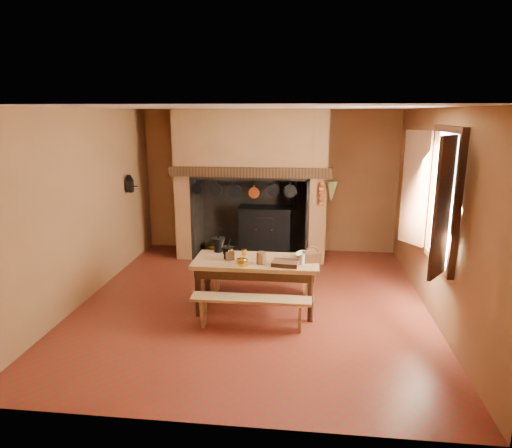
{
  "coord_description": "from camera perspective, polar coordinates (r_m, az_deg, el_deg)",
  "views": [
    {
      "loc": [
        0.74,
        -6.24,
        2.74
      ],
      "look_at": [
        0.01,
        0.3,
        1.12
      ],
      "focal_mm": 32.0,
      "sensor_mm": 36.0,
      "label": 1
    }
  ],
  "objects": [
    {
      "name": "floor",
      "position": [
        6.86,
        -0.33,
        -9.73
      ],
      "size": [
        5.5,
        5.5,
        0.0
      ],
      "primitive_type": "plane",
      "color": "maroon",
      "rests_on": "ground"
    },
    {
      "name": "ceiling",
      "position": [
        6.29,
        -0.37,
        14.37
      ],
      "size": [
        5.5,
        5.5,
        0.0
      ],
      "primitive_type": "plane",
      "rotation": [
        3.14,
        0.0,
        0.0
      ],
      "color": "silver",
      "rests_on": "back_wall"
    },
    {
      "name": "back_wall",
      "position": [
        9.12,
        1.7,
        5.36
      ],
      "size": [
        5.0,
        0.02,
        2.8
      ],
      "primitive_type": "cube",
      "color": "#93603B",
      "rests_on": "floor"
    },
    {
      "name": "wall_left",
      "position": [
        7.16,
        -20.64,
        2.14
      ],
      "size": [
        0.02,
        5.5,
        2.8
      ],
      "primitive_type": "cube",
      "color": "#93603B",
      "rests_on": "floor"
    },
    {
      "name": "wall_right",
      "position": [
        6.62,
        21.67,
        1.16
      ],
      "size": [
        0.02,
        5.5,
        2.8
      ],
      "primitive_type": "cube",
      "color": "#93603B",
      "rests_on": "floor"
    },
    {
      "name": "wall_front",
      "position": [
        3.81,
        -5.27,
        -6.8
      ],
      "size": [
        5.0,
        0.02,
        2.8
      ],
      "primitive_type": "cube",
      "color": "#93603B",
      "rests_on": "floor"
    },
    {
      "name": "chimney_breast",
      "position": [
        8.67,
        -0.52,
        7.67
      ],
      "size": [
        2.95,
        0.96,
        2.8
      ],
      "color": "#93603B",
      "rests_on": "floor"
    },
    {
      "name": "iron_range",
      "position": [
        9.01,
        1.23,
        -0.68
      ],
      "size": [
        1.12,
        0.55,
        1.6
      ],
      "color": "black",
      "rests_on": "floor"
    },
    {
      "name": "hearth_pans",
      "position": [
        9.05,
        -5.3,
        -3.25
      ],
      "size": [
        0.51,
        0.62,
        0.2
      ],
      "color": "gold",
      "rests_on": "floor"
    },
    {
      "name": "hanging_pans",
      "position": [
        8.24,
        -1.21,
        4.18
      ],
      "size": [
        1.92,
        0.29,
        0.27
      ],
      "color": "black",
      "rests_on": "chimney_breast"
    },
    {
      "name": "onion_string",
      "position": [
        8.16,
        8.16,
        3.73
      ],
      "size": [
        0.12,
        0.1,
        0.46
      ],
      "primitive_type": null,
      "color": "#994A1C",
      "rests_on": "chimney_breast"
    },
    {
      "name": "herb_bunch",
      "position": [
        8.16,
        9.44,
        4.04
      ],
      "size": [
        0.2,
        0.2,
        0.35
      ],
      "primitive_type": "cone",
      "rotation": [
        3.14,
        0.0,
        0.0
      ],
      "color": "brown",
      "rests_on": "chimney_breast"
    },
    {
      "name": "window",
      "position": [
        6.15,
        21.5,
        3.11
      ],
      "size": [
        0.39,
        1.75,
        1.76
      ],
      "color": "white",
      "rests_on": "wall_right"
    },
    {
      "name": "wall_coffee_mill",
      "position": [
        8.5,
        -15.55,
        5.04
      ],
      "size": [
        0.23,
        0.16,
        0.31
      ],
      "color": "black",
      "rests_on": "wall_left"
    },
    {
      "name": "work_table",
      "position": [
        6.38,
        0.03,
        -5.49
      ],
      "size": [
        1.73,
        0.77,
        0.75
      ],
      "color": "tan",
      "rests_on": "floor"
    },
    {
      "name": "bench_front",
      "position": [
        5.95,
        -0.62,
        -10.13
      ],
      "size": [
        1.54,
        0.27,
        0.43
      ],
      "color": "tan",
      "rests_on": "floor"
    },
    {
      "name": "bench_back",
      "position": [
        7.06,
        0.6,
        -5.91
      ],
      "size": [
        1.69,
        0.3,
        0.47
      ],
      "color": "tan",
      "rests_on": "floor"
    },
    {
      "name": "mortar_large",
      "position": [
        6.68,
        -4.74,
        -2.51
      ],
      "size": [
        0.21,
        0.21,
        0.36
      ],
      "rotation": [
        0.0,
        0.0,
        0.05
      ],
      "color": "black",
      "rests_on": "work_table"
    },
    {
      "name": "mortar_small",
      "position": [
        6.37,
        -3.6,
        -3.53
      ],
      "size": [
        0.17,
        0.17,
        0.29
      ],
      "rotation": [
        0.0,
        0.0,
        -0.0
      ],
      "color": "black",
      "rests_on": "work_table"
    },
    {
      "name": "coffee_grinder",
      "position": [
        6.35,
        -3.34,
        -3.82
      ],
      "size": [
        0.18,
        0.16,
        0.19
      ],
      "rotation": [
        0.0,
        0.0,
        0.37
      ],
      "color": "#381D11",
      "rests_on": "work_table"
    },
    {
      "name": "brass_mug_a",
      "position": [
        6.09,
        -1.3,
        -4.84
      ],
      "size": [
        0.09,
        0.09,
        0.09
      ],
      "primitive_type": "cylinder",
      "rotation": [
        0.0,
        0.0,
        -0.19
      ],
      "color": "gold",
      "rests_on": "work_table"
    },
    {
      "name": "brass_mug_b",
      "position": [
        6.53,
        -1.51,
        -3.54
      ],
      "size": [
        0.08,
        0.08,
        0.09
      ],
      "primitive_type": "cylinder",
      "rotation": [
        0.0,
        0.0,
        -0.01
      ],
      "color": "gold",
      "rests_on": "work_table"
    },
    {
      "name": "mixing_bowl",
      "position": [
        6.41,
        6.34,
        -4.01
      ],
      "size": [
        0.41,
        0.41,
        0.08
      ],
      "primitive_type": "imported",
      "rotation": [
        0.0,
        0.0,
        -0.37
      ],
      "color": "#BCB591",
      "rests_on": "work_table"
    },
    {
      "name": "stoneware_crock",
      "position": [
        6.16,
        0.65,
        -4.26
      ],
      "size": [
        0.14,
        0.14,
        0.16
      ],
      "primitive_type": "cylinder",
      "rotation": [
        0.0,
        0.0,
        -0.09
      ],
      "color": "brown",
      "rests_on": "work_table"
    },
    {
      "name": "glass_jar",
      "position": [
        6.17,
        5.75,
        -4.4
      ],
      "size": [
        0.1,
        0.1,
        0.14
      ],
      "primitive_type": "cylinder",
      "rotation": [
        0.0,
        0.0,
        -0.27
      ],
      "color": "beige",
      "rests_on": "work_table"
    },
    {
      "name": "wicker_basket",
      "position": [
        6.29,
        6.98,
        -4.05
      ],
      "size": [
        0.26,
        0.21,
        0.22
      ],
      "rotation": [
        0.0,
        0.0,
        0.21
      ],
      "color": "#552A19",
      "rests_on": "work_table"
    },
    {
      "name": "wooden_tray",
      "position": [
        6.11,
        3.72,
        -4.92
      ],
      "size": [
        0.38,
        0.3,
        0.06
      ],
      "primitive_type": "cube",
      "rotation": [
        0.0,
        0.0,
        -0.15
      ],
      "color": "#381D11",
      "rests_on": "work_table"
    },
    {
      "name": "brass_cup",
      "position": [
        6.06,
        -1.79,
        -4.83
      ],
      "size": [
        0.17,
        0.17,
        0.11
      ],
      "primitive_type": "imported",
      "rotation": [
        0.0,
        0.0,
        0.24
      ],
      "color": "gold",
      "rests_on": "work_table"
    }
  ]
}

